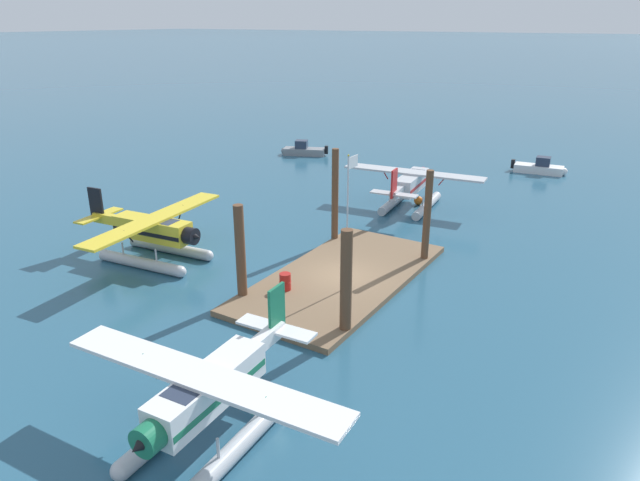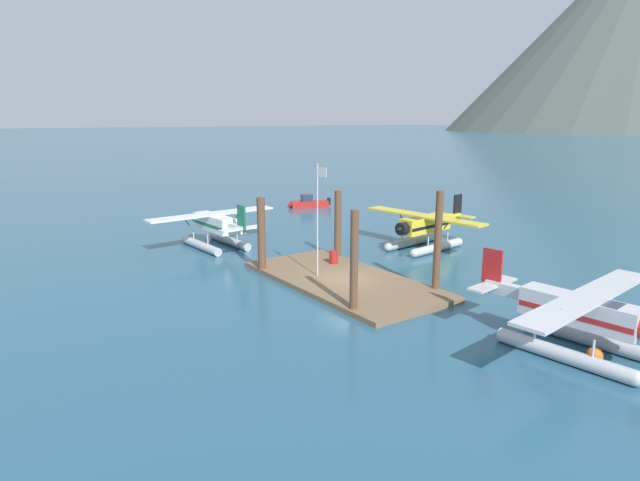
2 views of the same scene
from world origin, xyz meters
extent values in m
plane|color=#285670|center=(0.00, 0.00, 0.00)|extent=(1200.00, 1200.00, 0.00)
cube|color=brown|center=(0.00, 0.00, 0.15)|extent=(13.52, 6.48, 0.30)
cylinder|color=brown|center=(-4.83, -2.96, 2.47)|extent=(0.52, 0.52, 4.95)
cylinder|color=brown|center=(4.56, -2.85, 2.72)|extent=(0.41, 0.41, 5.45)
cylinder|color=brown|center=(-4.59, 3.04, 2.48)|extent=(0.49, 0.49, 4.95)
cylinder|color=brown|center=(4.63, 3.16, 2.97)|extent=(0.42, 0.42, 5.94)
cylinder|color=silver|center=(-1.30, -1.01, 3.71)|extent=(0.08, 0.08, 6.81)
cube|color=white|center=(-0.85, -1.01, 6.76)|extent=(0.90, 0.03, 0.56)
sphere|color=gold|center=(-1.30, -1.01, 7.16)|extent=(0.10, 0.10, 0.10)
cylinder|color=#AD1E19|center=(-3.04, 1.53, 0.74)|extent=(0.58, 0.58, 0.88)
torus|color=#AD1E19|center=(-3.04, 1.53, 0.74)|extent=(0.62, 0.62, 0.04)
sphere|color=orange|center=(14.69, 1.77, 0.33)|extent=(0.66, 0.66, 0.66)
cylinder|color=#B7BABF|center=(-2.09, 10.66, 0.32)|extent=(1.24, 5.64, 0.64)
sphere|color=#B7BABF|center=(-1.79, 7.88, 0.32)|extent=(0.64, 0.64, 0.64)
cylinder|color=#B7BABF|center=(-4.58, 10.39, 0.32)|extent=(1.24, 5.64, 0.64)
sphere|color=#B7BABF|center=(-4.28, 7.61, 0.32)|extent=(0.64, 0.64, 0.64)
cylinder|color=#B7BABF|center=(-1.96, 9.47, 0.99)|extent=(0.10, 0.10, 0.70)
cylinder|color=#B7BABF|center=(-2.22, 11.85, 0.99)|extent=(0.10, 0.10, 0.70)
cylinder|color=#B7BABF|center=(-4.45, 9.20, 0.99)|extent=(0.10, 0.10, 0.70)
cylinder|color=#B7BABF|center=(-4.71, 11.58, 0.99)|extent=(0.10, 0.10, 0.70)
cube|color=yellow|center=(-3.34, 10.52, 1.94)|extent=(1.75, 4.91, 1.20)
cube|color=black|center=(-3.34, 10.52, 1.84)|extent=(1.76, 4.81, 0.24)
cube|color=#283347|center=(-3.22, 9.45, 2.27)|extent=(1.17, 1.21, 0.56)
cube|color=yellow|center=(-3.30, 10.23, 2.61)|extent=(10.49, 2.52, 0.14)
cylinder|color=black|center=(-1.12, 10.46, 2.27)|extent=(0.63, 0.15, 0.84)
cylinder|color=black|center=(-5.49, 9.99, 2.27)|extent=(0.63, 0.15, 0.84)
cylinder|color=black|center=(-3.04, 7.84, 1.94)|extent=(1.02, 0.70, 0.96)
cone|color=black|center=(-3.00, 7.39, 1.94)|extent=(0.40, 0.39, 0.36)
cube|color=yellow|center=(-3.69, 13.76, 2.04)|extent=(0.68, 2.23, 0.56)
cube|color=black|center=(-3.78, 14.65, 2.89)|extent=(0.23, 1.01, 1.90)
cube|color=yellow|center=(-3.77, 14.55, 2.14)|extent=(3.27, 1.14, 0.10)
cylinder|color=#B7BABF|center=(13.57, 3.22, 0.32)|extent=(5.64, 1.26, 0.64)
cylinder|color=#B7BABF|center=(13.85, 0.74, 0.32)|extent=(5.64, 1.26, 0.64)
sphere|color=#B7BABF|center=(16.63, 1.05, 0.32)|extent=(0.64, 0.64, 0.64)
cylinder|color=#B7BABF|center=(14.76, 3.36, 0.99)|extent=(0.10, 0.10, 0.70)
cylinder|color=#B7BABF|center=(12.37, 3.09, 0.99)|extent=(0.10, 0.10, 0.70)
cylinder|color=#B7BABF|center=(15.04, 0.87, 0.99)|extent=(0.10, 0.10, 0.70)
cylinder|color=#B7BABF|center=(12.65, 0.61, 0.99)|extent=(0.10, 0.10, 0.70)
cube|color=silver|center=(13.71, 1.98, 1.94)|extent=(4.91, 1.77, 1.20)
cube|color=#B21E1E|center=(13.71, 1.98, 1.84)|extent=(4.82, 1.78, 0.24)
cube|color=#283347|center=(14.78, 2.10, 2.27)|extent=(1.21, 1.17, 0.56)
cube|color=silver|center=(14.00, 2.02, 2.61)|extent=(2.56, 10.49, 0.14)
cylinder|color=#B21E1E|center=(13.76, 4.20, 2.27)|extent=(0.15, 0.63, 0.84)
cylinder|color=#B21E1E|center=(14.25, -0.17, 2.27)|extent=(0.15, 0.63, 0.84)
cube|color=silver|center=(10.48, 1.62, 2.04)|extent=(2.24, 0.68, 0.56)
cube|color=#B21E1E|center=(9.58, 1.52, 2.89)|extent=(1.01, 0.23, 1.90)
cube|color=silver|center=(9.68, 1.53, 2.14)|extent=(1.15, 3.27, 0.10)
cylinder|color=#B7BABF|center=(-13.01, -3.77, 0.32)|extent=(5.63, 0.97, 0.64)
sphere|color=#B7BABF|center=(-15.80, -3.94, 0.32)|extent=(0.64, 0.64, 0.64)
cylinder|color=#B7BABF|center=(-13.15, -1.28, 0.32)|extent=(5.63, 0.97, 0.64)
sphere|color=#B7BABF|center=(-15.95, -1.44, 0.32)|extent=(0.64, 0.64, 0.64)
cylinder|color=#B7BABF|center=(-14.21, -3.84, 0.99)|extent=(0.10, 0.10, 0.70)
cylinder|color=#B7BABF|center=(-11.81, -3.70, 0.99)|extent=(0.10, 0.10, 0.70)
cylinder|color=#B7BABF|center=(-14.35, -1.35, 0.99)|extent=(0.10, 0.10, 0.70)
cylinder|color=#B7BABF|center=(-11.96, -1.21, 0.99)|extent=(0.10, 0.10, 0.70)
cube|color=white|center=(-13.08, -2.52, 1.94)|extent=(4.86, 1.52, 1.20)
cube|color=#196B47|center=(-13.08, -2.52, 1.84)|extent=(4.77, 1.53, 0.24)
cube|color=#283347|center=(-14.16, -2.59, 2.27)|extent=(1.16, 1.12, 0.56)
cube|color=white|center=(-13.38, -2.54, 2.61)|extent=(2.01, 10.46, 0.14)
cylinder|color=#196B47|center=(-13.25, -4.74, 2.27)|extent=(0.12, 0.63, 0.84)
cylinder|color=#196B47|center=(-13.51, -0.35, 2.27)|extent=(0.12, 0.63, 0.84)
cylinder|color=#196B47|center=(-15.78, -2.68, 1.94)|extent=(0.66, 0.99, 0.96)
cone|color=black|center=(-16.23, -2.71, 1.94)|extent=(0.37, 0.38, 0.36)
cube|color=white|center=(-9.84, -2.33, 2.04)|extent=(2.22, 0.57, 0.56)
cube|color=#196B47|center=(-8.94, -2.28, 2.89)|extent=(1.01, 0.18, 1.90)
cube|color=white|center=(-9.04, -2.29, 2.14)|extent=(0.99, 3.24, 0.10)
cube|color=#B2231E|center=(-24.78, 14.27, 0.35)|extent=(2.92, 4.46, 0.70)
sphere|color=#B2231E|center=(-25.53, 12.31, 0.35)|extent=(0.70, 0.70, 0.70)
cube|color=#283347|center=(-24.88, 13.99, 1.10)|extent=(1.46, 1.52, 0.80)
cube|color=black|center=(-23.95, 16.40, 0.60)|extent=(0.45, 0.43, 0.80)
camera|label=1|loc=(-24.42, -13.83, 13.11)|focal=32.30mm
camera|label=2|loc=(24.75, -19.21, 9.85)|focal=29.90mm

